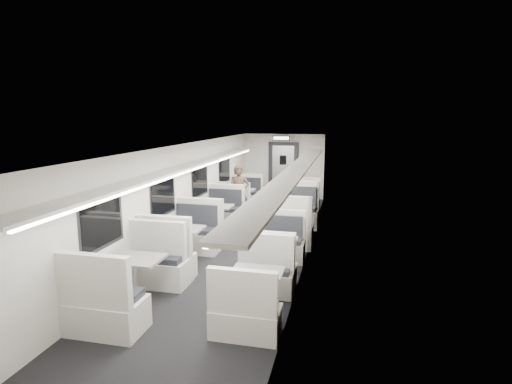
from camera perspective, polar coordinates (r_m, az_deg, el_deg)
The scene contains 19 objects.
room at distance 9.16m, azimuth -1.89°, elevation -0.83°, with size 3.24×12.24×2.64m.
booth_left_a at distance 13.05m, azimuth -2.04°, elevation -1.08°, with size 1.00×2.03×1.09m.
booth_left_b at distance 10.52m, azimuth -5.81°, elevation -3.90°, with size 1.06×2.16×1.16m.
booth_left_c at distance 8.51m, azimuth -10.66°, elevation -7.49°, with size 1.10×2.24×1.20m.
booth_left_d at distance 6.93m, azimuth -16.99°, elevation -12.01°, with size 1.14×2.31×1.24m.
booth_right_a at distance 12.54m, azimuth 6.64°, elevation -1.69°, with size 0.97×1.96×1.05m.
booth_right_b at distance 10.31m, azimuth 5.26°, elevation -3.98°, with size 1.16×2.36×1.26m.
booth_right_c at distance 7.93m, azimuth 2.77°, elevation -9.02°, with size 0.98×2.00×1.07m.
booth_right_d at distance 6.44m, azimuth 0.15°, elevation -13.89°, with size 0.97×1.96×1.05m.
passenger at distance 11.62m, azimuth -2.44°, elevation -0.22°, with size 0.60×0.40×1.66m, color black.
window_a at distance 12.76m, azimuth -4.50°, elevation 3.12°, with size 0.02×1.18×0.84m, color black.
window_b at distance 10.71m, azimuth -7.99°, elevation 1.58°, with size 0.02×1.18×0.84m, color black.
window_c at distance 8.72m, azimuth -13.09°, elevation -0.69°, with size 0.02×1.18×0.84m, color black.
window_d at distance 6.86m, azimuth -21.10°, elevation -4.22°, with size 0.02×1.18×0.84m, color black.
luggage_rack_left at distance 9.16m, azimuth -9.97°, elevation 3.56°, with size 0.46×10.40×0.09m.
luggage_rack_right at distance 8.51m, azimuth 5.70°, elevation 3.13°, with size 0.46×10.40×0.09m.
vestibule_door at distance 14.92m, azimuth 3.90°, elevation 3.03°, with size 1.10×0.13×2.10m.
exit_sign at distance 14.32m, azimuth 3.65°, elevation 7.70°, with size 0.62×0.12×0.16m.
wall_notice at distance 14.76m, azimuth 6.80°, elevation 4.70°, with size 0.32×0.02×0.40m, color white.
Camera 1 is at (2.28, -8.68, 3.04)m, focal length 28.00 mm.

